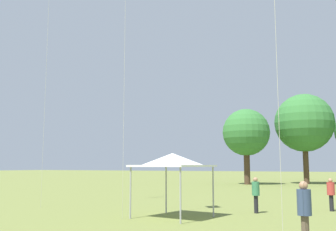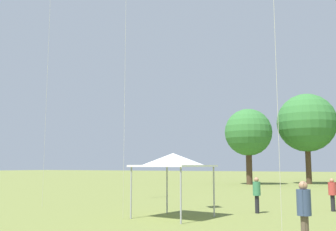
# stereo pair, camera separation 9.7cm
# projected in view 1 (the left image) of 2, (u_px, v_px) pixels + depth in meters

# --- Properties ---
(person_standing_2) EXTENTS (0.44, 0.44, 1.59)m
(person_standing_2) POSITION_uv_depth(u_px,v_px,m) (331.00, 192.00, 19.22)
(person_standing_2) COLOR black
(person_standing_2) RESTS_ON ground
(person_standing_4) EXTENTS (0.46, 0.46, 1.66)m
(person_standing_4) POSITION_uv_depth(u_px,v_px,m) (256.00, 192.00, 18.42)
(person_standing_4) COLOR black
(person_standing_4) RESTS_ON ground
(person_standing_5) EXTENTS (0.44, 0.44, 1.79)m
(person_standing_5) POSITION_uv_depth(u_px,v_px,m) (304.00, 208.00, 10.56)
(person_standing_5) COLOR brown
(person_standing_5) RESTS_ON ground
(canopy_tent) EXTENTS (3.23, 3.23, 2.74)m
(canopy_tent) POSITION_uv_depth(u_px,v_px,m) (172.00, 160.00, 17.02)
(canopy_tent) COLOR white
(canopy_tent) RESTS_ON ground
(distant_tree_1) EXTENTS (5.63, 5.63, 9.02)m
(distant_tree_1) POSITION_uv_depth(u_px,v_px,m) (246.00, 133.00, 47.23)
(distant_tree_1) COLOR #473323
(distant_tree_1) RESTS_ON ground
(distant_tree_2) EXTENTS (7.16, 7.16, 11.06)m
(distant_tree_2) POSITION_uv_depth(u_px,v_px,m) (304.00, 123.00, 48.55)
(distant_tree_2) COLOR #473323
(distant_tree_2) RESTS_ON ground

